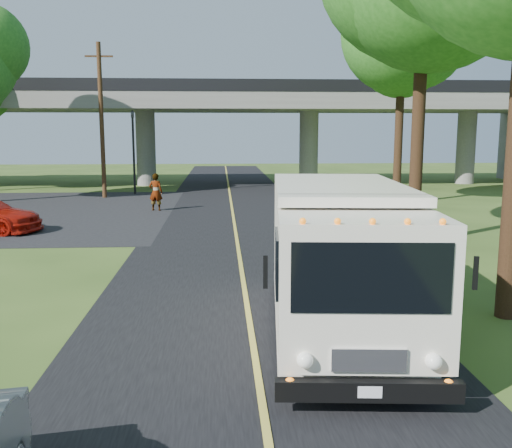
{
  "coord_description": "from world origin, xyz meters",
  "views": [
    {
      "loc": [
        -0.57,
        -10.39,
        3.93
      ],
      "look_at": [
        0.32,
        3.88,
        1.6
      ],
      "focal_mm": 40.0,
      "sensor_mm": 36.0,
      "label": 1
    }
  ],
  "objects": [
    {
      "name": "ground",
      "position": [
        0.0,
        0.0,
        0.0
      ],
      "size": [
        120.0,
        120.0,
        0.0
      ],
      "primitive_type": "plane",
      "color": "#32491A",
      "rests_on": "ground"
    },
    {
      "name": "road",
      "position": [
        0.0,
        10.0,
        0.01
      ],
      "size": [
        7.0,
        90.0,
        0.02
      ],
      "primitive_type": "cube",
      "color": "black",
      "rests_on": "ground"
    },
    {
      "name": "parking_lot",
      "position": [
        -11.0,
        18.0,
        0.01
      ],
      "size": [
        16.0,
        18.0,
        0.01
      ],
      "primitive_type": "cube",
      "color": "black",
      "rests_on": "ground"
    },
    {
      "name": "lane_line",
      "position": [
        0.0,
        10.0,
        0.03
      ],
      "size": [
        0.12,
        90.0,
        0.01
      ],
      "primitive_type": "cube",
      "color": "gold",
      "rests_on": "road"
    },
    {
      "name": "overpass",
      "position": [
        0.0,
        32.0,
        4.56
      ],
      "size": [
        54.0,
        10.0,
        7.3
      ],
      "color": "slate",
      "rests_on": "ground"
    },
    {
      "name": "traffic_signal",
      "position": [
        -6.0,
        26.0,
        3.2
      ],
      "size": [
        0.18,
        0.22,
        5.2
      ],
      "color": "black",
      "rests_on": "ground"
    },
    {
      "name": "utility_pole",
      "position": [
        -7.5,
        24.0,
        4.59
      ],
      "size": [
        1.6,
        0.26,
        9.0
      ],
      "color": "#472D19",
      "rests_on": "ground"
    },
    {
      "name": "tree_right_far",
      "position": [
        9.21,
        19.84,
        8.3
      ],
      "size": [
        5.77,
        5.67,
        10.99
      ],
      "color": "#382314",
      "rests_on": "ground"
    },
    {
      "name": "step_van",
      "position": [
        1.73,
        0.24,
        1.58
      ],
      "size": [
        3.12,
        7.11,
        2.91
      ],
      "rotation": [
        0.0,
        0.0,
        -0.09
      ],
      "color": "silver",
      "rests_on": "ground"
    },
    {
      "name": "pedestrian",
      "position": [
        -3.8,
        18.11,
        0.94
      ],
      "size": [
        0.76,
        0.58,
        1.88
      ],
      "primitive_type": "imported",
      "rotation": [
        0.0,
        0.0,
        2.94
      ],
      "color": "gray",
      "rests_on": "ground"
    }
  ]
}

